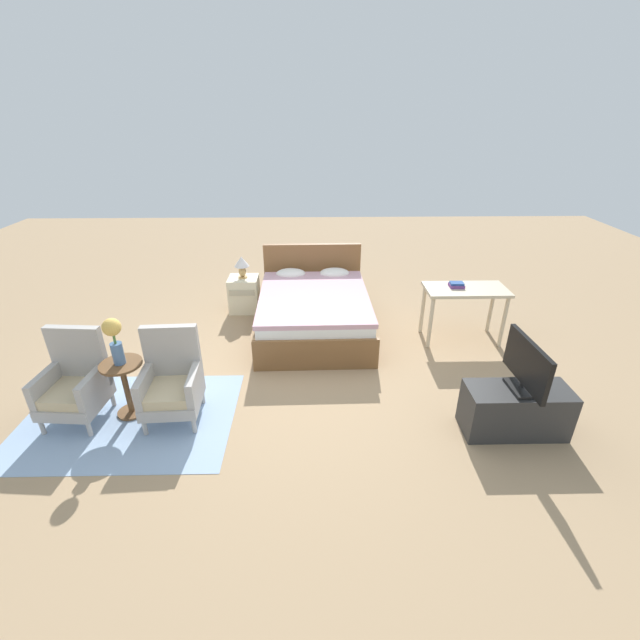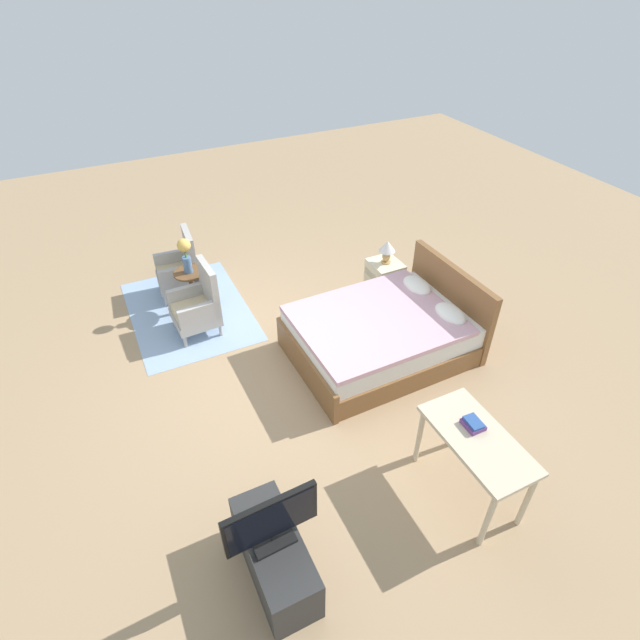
% 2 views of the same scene
% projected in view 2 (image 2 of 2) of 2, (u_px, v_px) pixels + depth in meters
% --- Properties ---
extents(ground_plane, '(16.00, 16.00, 0.00)m').
position_uv_depth(ground_plane, '(299.00, 376.00, 5.79)').
color(ground_plane, '#A38460').
extents(floor_rug, '(2.10, 1.50, 0.01)m').
position_uv_depth(floor_rug, '(189.00, 311.00, 6.78)').
color(floor_rug, '#8EA8C6').
rests_on(floor_rug, ground_plane).
extents(bed, '(1.52, 2.07, 0.96)m').
position_uv_depth(bed, '(384.00, 334.00, 5.93)').
color(bed, brown).
rests_on(bed, ground_plane).
extents(armchair_by_window_left, '(0.58, 0.58, 0.92)m').
position_uv_depth(armchair_by_window_left, '(180.00, 269.00, 6.91)').
color(armchair_by_window_left, '#ADA8A3').
rests_on(armchair_by_window_left, floor_rug).
extents(armchair_by_window_right, '(0.57, 0.57, 0.92)m').
position_uv_depth(armchair_by_window_right, '(198.00, 305.00, 6.23)').
color(armchair_by_window_right, '#ADA8A3').
rests_on(armchair_by_window_right, floor_rug).
extents(side_table, '(0.40, 0.40, 0.60)m').
position_uv_depth(side_table, '(192.00, 286.00, 6.59)').
color(side_table, brown).
rests_on(side_table, ground_plane).
extents(flower_vase, '(0.17, 0.17, 0.48)m').
position_uv_depth(flower_vase, '(185.00, 252.00, 6.27)').
color(flower_vase, '#4C709E').
rests_on(flower_vase, side_table).
extents(nightstand, '(0.44, 0.41, 0.53)m').
position_uv_depth(nightstand, '(384.00, 279.00, 6.92)').
color(nightstand, beige).
rests_on(nightstand, ground_plane).
extents(table_lamp, '(0.22, 0.22, 0.33)m').
position_uv_depth(table_lamp, '(387.00, 249.00, 6.63)').
color(table_lamp, tan).
rests_on(table_lamp, nightstand).
extents(tv_stand, '(0.96, 0.40, 0.48)m').
position_uv_depth(tv_stand, '(275.00, 556.00, 3.87)').
color(tv_stand, '#2D2D2D').
rests_on(tv_stand, ground_plane).
extents(tv_flatscreen, '(0.21, 0.72, 0.50)m').
position_uv_depth(tv_flatscreen, '(271.00, 522.00, 3.57)').
color(tv_flatscreen, black).
rests_on(tv_flatscreen, tv_stand).
extents(vanity_desk, '(1.04, 0.52, 0.74)m').
position_uv_depth(vanity_desk, '(476.00, 446.00, 4.22)').
color(vanity_desk, beige).
rests_on(vanity_desk, ground_plane).
extents(book_stack, '(0.18, 0.15, 0.07)m').
position_uv_depth(book_stack, '(473.00, 424.00, 4.23)').
color(book_stack, '#66387A').
rests_on(book_stack, vanity_desk).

